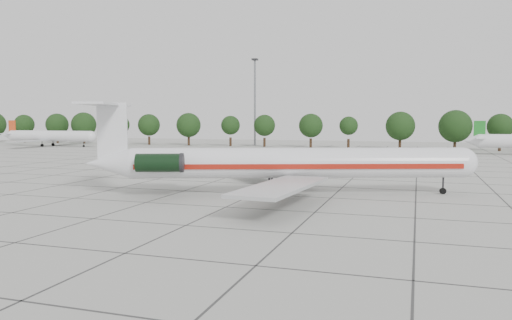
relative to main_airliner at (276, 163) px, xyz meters
The scene contains 6 objects.
ground 4.07m from the main_airliner, behind, with size 260.00×260.00×0.00m, color #A9A9A2.
apron_joints 15.20m from the main_airliner, 98.98° to the left, with size 170.00×170.00×0.02m, color #383838.
main_airliner is the anchor object (origin of this frame).
bg_airliner_a 109.56m from the main_airliner, 141.76° to the left, with size 28.24×27.20×7.40m.
tree_line 85.84m from the main_airliner, 99.39° to the left, with size 249.86×8.44×10.22m.
floodlight_mast 97.79m from the main_airliner, 109.42° to the left, with size 1.60×1.60×25.45m.
Camera 1 is at (16.03, -48.67, 7.79)m, focal length 35.00 mm.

